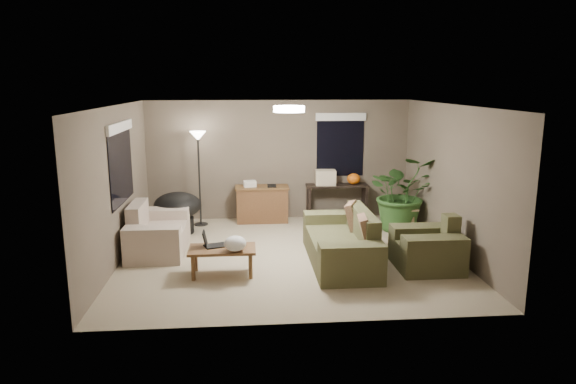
{
  "coord_description": "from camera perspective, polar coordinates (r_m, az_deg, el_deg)",
  "views": [
    {
      "loc": [
        -0.7,
        -8.2,
        2.85
      ],
      "look_at": [
        0.0,
        0.2,
        1.05
      ],
      "focal_mm": 32.0,
      "sensor_mm": 36.0,
      "label": 1
    }
  ],
  "objects": [
    {
      "name": "desk",
      "position": [
        10.69,
        -2.89,
        -1.33
      ],
      "size": [
        1.1,
        0.5,
        0.75
      ],
      "color": "brown",
      "rests_on": "ground"
    },
    {
      "name": "floor_lamp",
      "position": [
        10.37,
        -9.94,
        4.94
      ],
      "size": [
        0.32,
        0.32,
        1.91
      ],
      "color": "black",
      "rests_on": "ground"
    },
    {
      "name": "room_shell",
      "position": [
        8.38,
        0.11,
        1.05
      ],
      "size": [
        5.5,
        5.5,
        5.5
      ],
      "color": "tan",
      "rests_on": "ground"
    },
    {
      "name": "throw_pillows",
      "position": [
        8.3,
        7.89,
        -3.43
      ],
      "size": [
        0.39,
        1.39,
        0.47
      ],
      "color": "#8C7251",
      "rests_on": "main_sofa"
    },
    {
      "name": "cat_scratching_post",
      "position": [
        10.12,
        13.51,
        -3.38
      ],
      "size": [
        0.32,
        0.32,
        0.5
      ],
      "color": "tan",
      "rests_on": "ground"
    },
    {
      "name": "plastic_bag",
      "position": [
        7.61,
        -5.89,
        -5.71
      ],
      "size": [
        0.34,
        0.31,
        0.23
      ],
      "primitive_type": "ellipsoid",
      "rotation": [
        0.0,
        0.0,
        0.03
      ],
      "color": "white",
      "rests_on": "coffee_table"
    },
    {
      "name": "main_sofa",
      "position": [
        8.35,
        6.1,
        -5.83
      ],
      "size": [
        0.95,
        2.2,
        0.85
      ],
      "color": "#454529",
      "rests_on": "ground"
    },
    {
      "name": "coffee_table",
      "position": [
        7.82,
        -7.32,
        -6.63
      ],
      "size": [
        1.0,
        0.55,
        0.42
      ],
      "color": "brown",
      "rests_on": "ground"
    },
    {
      "name": "papasan_chair",
      "position": [
        10.08,
        -12.17,
        -1.91
      ],
      "size": [
        1.04,
        1.04,
        0.8
      ],
      "color": "black",
      "rests_on": "ground"
    },
    {
      "name": "houseplant",
      "position": [
        10.27,
        12.56,
        -0.98
      ],
      "size": [
        1.35,
        1.5,
        1.17
      ],
      "primitive_type": "imported",
      "color": "#2D5923",
      "rests_on": "ground"
    },
    {
      "name": "desk_papers",
      "position": [
        10.59,
        -3.76,
        0.87
      ],
      "size": [
        0.68,
        0.28,
        0.12
      ],
      "color": "silver",
      "rests_on": "desk"
    },
    {
      "name": "laptop",
      "position": [
        7.89,
        -8.54,
        -5.57
      ],
      "size": [
        0.39,
        0.33,
        0.24
      ],
      "color": "black",
      "rests_on": "coffee_table"
    },
    {
      "name": "pumpkin",
      "position": [
        10.88,
        7.3,
        1.45
      ],
      "size": [
        0.28,
        0.28,
        0.23
      ],
      "primitive_type": "ellipsoid",
      "rotation": [
        0.0,
        0.0,
        -0.01
      ],
      "color": "orange",
      "rests_on": "console_table"
    },
    {
      "name": "console_table",
      "position": [
        10.9,
        5.44,
        -0.78
      ],
      "size": [
        1.3,
        0.4,
        0.75
      ],
      "color": "black",
      "rests_on": "ground"
    },
    {
      "name": "ceiling_fixture",
      "position": [
        8.24,
        0.12,
        9.21
      ],
      "size": [
        0.5,
        0.5,
        0.1
      ],
      "primitive_type": "cylinder",
      "color": "white",
      "rests_on": "room_shell"
    },
    {
      "name": "window_left",
      "position": [
        8.8,
        -18.1,
        4.51
      ],
      "size": [
        0.05,
        1.56,
        1.33
      ],
      "color": "black",
      "rests_on": "room_shell"
    },
    {
      "name": "loveseat",
      "position": [
        9.13,
        -14.38,
        -4.56
      ],
      "size": [
        0.9,
        1.6,
        0.85
      ],
      "color": "beige",
      "rests_on": "ground"
    },
    {
      "name": "armchair",
      "position": [
        8.34,
        15.26,
        -6.2
      ],
      "size": [
        0.95,
        1.0,
        0.85
      ],
      "color": "#4A4A2C",
      "rests_on": "ground"
    },
    {
      "name": "window_back",
      "position": [
        10.91,
        5.85,
        6.4
      ],
      "size": [
        1.06,
        0.05,
        1.33
      ],
      "color": "black",
      "rests_on": "room_shell"
    },
    {
      "name": "cardboard_box",
      "position": [
        10.77,
        4.18,
        1.62
      ],
      "size": [
        0.43,
        0.33,
        0.31
      ],
      "primitive_type": "cube",
      "rotation": [
        0.0,
        0.0,
        -0.05
      ],
      "color": "beige",
      "rests_on": "console_table"
    }
  ]
}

